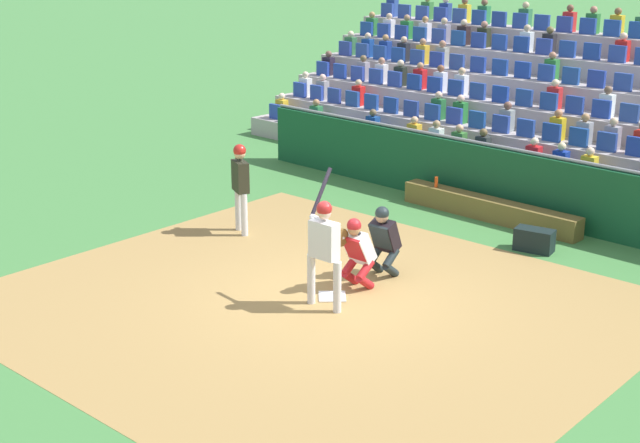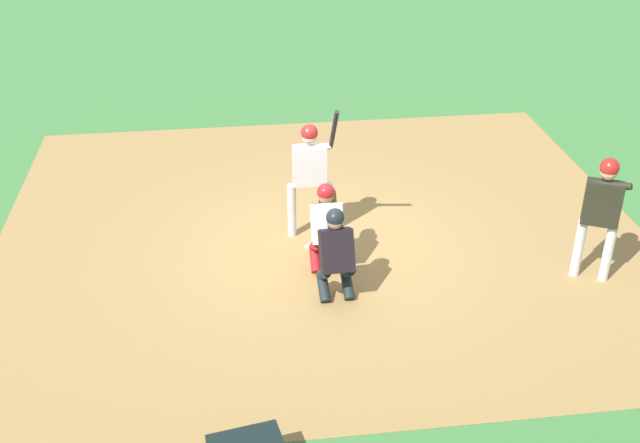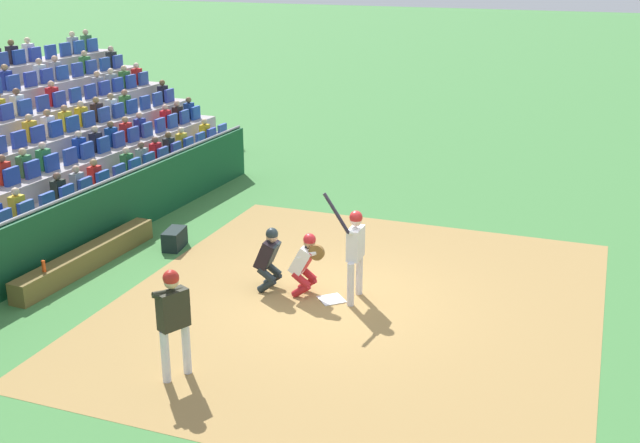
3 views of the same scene
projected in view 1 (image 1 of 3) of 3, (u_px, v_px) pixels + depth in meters
The scene contains 12 objects.
ground_plane at pixel (332, 297), 14.75m from camera, with size 160.00×160.00×0.00m, color #407C3D.
infield_dirt_patch at pixel (311, 306), 14.41m from camera, with size 9.65×8.64×0.01m, color #9F7C46.
home_plate_marker at pixel (332, 296), 14.75m from camera, with size 0.44×0.44×0.02m, color white.
batter_at_plate at pixel (324, 242), 14.03m from camera, with size 0.70×0.64×2.15m.
catcher_crouching at pixel (356, 249), 14.88m from camera, with size 0.47×0.72×1.27m.
home_plate_umpire at pixel (384, 238), 15.42m from camera, with size 0.49×0.49×1.29m.
dugout_wall at pixel (526, 186), 18.51m from camera, with size 14.41×0.24×1.44m.
dugout_bench at pixel (489, 209), 18.60m from camera, with size 4.08×0.40×0.44m, color brown.
water_bottle_on_bench at pixel (436, 182), 19.31m from camera, with size 0.07×0.07×0.23m, color #D74215.
equipment_duffel_bag at pixel (534, 240), 16.79m from camera, with size 0.71×0.36×0.43m, color black.
on_deck_batter at pixel (240, 179), 17.51m from camera, with size 0.56×0.40×1.78m.
bleacher_stand at pixel (640, 127), 21.87m from camera, with size 19.85×5.84×3.74m.
Camera 1 is at (-9.29, 9.98, 5.76)m, focal length 50.93 mm.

